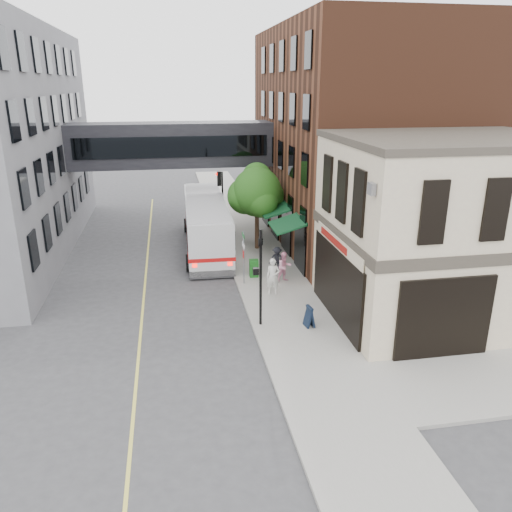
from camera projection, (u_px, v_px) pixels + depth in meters
name	position (u px, v px, depth m)	size (l,w,h in m)	color
ground	(260.00, 349.00, 20.95)	(120.00, 120.00, 0.00)	#38383A
sidewalk_main	(252.00, 245.00, 34.28)	(4.00, 60.00, 0.15)	gray
corner_building	(444.00, 230.00, 22.91)	(10.19, 8.12, 8.45)	#C4B196
brick_building	(363.00, 138.00, 34.25)	(13.76, 18.00, 14.00)	#4C2717
skyway_bridge	(172.00, 144.00, 35.07)	(14.00, 3.18, 3.00)	black
traffic_signal_near	(260.00, 266.00, 21.89)	(0.44, 0.22, 4.60)	black
traffic_signal_far	(221.00, 190.00, 35.71)	(0.53, 0.28, 4.50)	black
street_sign_pole	(244.00, 253.00, 26.89)	(0.08, 0.75, 3.00)	gray
street_tree	(256.00, 192.00, 32.33)	(3.80, 3.20, 5.60)	#382619
lane_marking	(146.00, 273.00, 29.43)	(0.12, 40.00, 0.01)	#D8CC4C
bus	(206.00, 222.00, 33.31)	(3.18, 12.10, 3.24)	silver
pedestrian_a	(273.00, 276.00, 25.82)	(0.70, 0.46, 1.92)	silver
pedestrian_b	(284.00, 267.00, 27.52)	(0.82, 0.64, 1.69)	#F19CBB
pedestrian_c	(277.00, 259.00, 28.97)	(0.97, 0.56, 1.49)	black
newspaper_box	(254.00, 268.00, 28.29)	(0.50, 0.44, 0.99)	#145B18
sandwich_board	(309.00, 316.00, 22.47)	(0.35, 0.55, 0.98)	black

